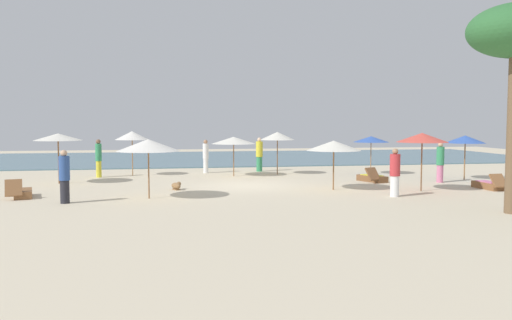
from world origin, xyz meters
The scene contains 21 objects.
ground_plane centered at (0.00, 0.00, 0.00)m, with size 60.00×60.00×0.00m, color beige.
ocean_water centered at (0.00, 17.00, 0.03)m, with size 48.00×16.00×0.06m, color slate.
umbrella_0 centered at (0.05, 4.11, 1.82)m, with size 2.23×2.23×2.00m.
umbrella_1 centered at (-4.02, -3.13, 1.94)m, with size 2.28×2.28×2.15m.
umbrella_2 centered at (-8.10, 2.27, 2.09)m, with size 2.12×2.12×2.25m.
umbrella_3 centered at (6.66, -2.96, 2.14)m, with size 2.04×2.04×2.33m.
umbrella_4 centered at (3.33, -1.98, 1.81)m, with size 2.21×2.21×2.01m.
umbrella_5 centered at (7.24, 3.71, 1.85)m, with size 1.85×1.85×2.00m.
umbrella_6 centered at (2.41, 4.56, 2.02)m, with size 1.82×1.82×2.23m.
umbrella_7 centered at (-5.02, 5.19, 2.06)m, with size 1.71×1.71×2.28m.
umbrella_8 centered at (10.68, 0.55, 1.93)m, with size 1.87×1.87×2.11m.
lounger_0 centered at (-8.62, -2.08, 0.17)m, with size 0.93×1.74×0.73m.
lounger_1 centered at (9.74, -2.87, 0.18)m, with size 0.66×1.72×0.68m.
lounger_2 centered at (6.01, 0.50, 0.18)m, with size 1.14×1.77×0.71m.
person_0 centered at (8.95, -0.29, 0.93)m, with size 0.39×0.39×1.84m.
person_1 centered at (-6.64, 4.69, 0.98)m, with size 0.40×0.40×1.90m.
person_2 centered at (-1.22, 5.97, 0.92)m, with size 0.36×0.36×1.80m.
person_3 centered at (1.79, 6.37, 0.95)m, with size 0.44×0.44×1.88m.
person_4 centered at (-6.83, -3.79, 0.92)m, with size 0.39×0.39×1.83m.
person_5 centered at (4.95, -4.24, 0.90)m, with size 0.52×0.52×1.79m.
dog centered at (-2.98, -0.83, 0.16)m, with size 0.51×0.65×0.31m.
Camera 1 is at (-3.56, -22.81, 2.83)m, focal length 37.66 mm.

